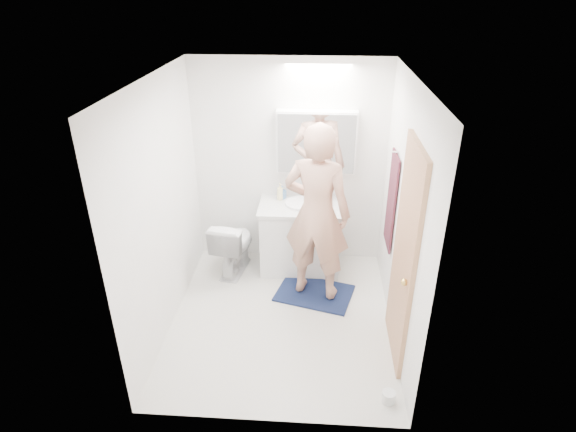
# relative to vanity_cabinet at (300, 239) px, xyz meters

# --- Properties ---
(floor) EXTENTS (2.50, 2.50, 0.00)m
(floor) POSITION_rel_vanity_cabinet_xyz_m (-0.15, -0.96, -0.39)
(floor) COLOR silver
(floor) RESTS_ON ground
(ceiling) EXTENTS (2.50, 2.50, 0.00)m
(ceiling) POSITION_rel_vanity_cabinet_xyz_m (-0.15, -0.96, 2.01)
(ceiling) COLOR white
(ceiling) RESTS_ON floor
(wall_back) EXTENTS (2.50, 0.00, 2.50)m
(wall_back) POSITION_rel_vanity_cabinet_xyz_m (-0.15, 0.29, 0.81)
(wall_back) COLOR white
(wall_back) RESTS_ON floor
(wall_front) EXTENTS (2.50, 0.00, 2.50)m
(wall_front) POSITION_rel_vanity_cabinet_xyz_m (-0.15, -2.21, 0.81)
(wall_front) COLOR white
(wall_front) RESTS_ON floor
(wall_left) EXTENTS (0.00, 2.50, 2.50)m
(wall_left) POSITION_rel_vanity_cabinet_xyz_m (-1.25, -0.96, 0.81)
(wall_left) COLOR white
(wall_left) RESTS_ON floor
(wall_right) EXTENTS (0.00, 2.50, 2.50)m
(wall_right) POSITION_rel_vanity_cabinet_xyz_m (0.95, -0.96, 0.81)
(wall_right) COLOR white
(wall_right) RESTS_ON floor
(vanity_cabinet) EXTENTS (0.90, 0.55, 0.78)m
(vanity_cabinet) POSITION_rel_vanity_cabinet_xyz_m (0.00, 0.00, 0.00)
(vanity_cabinet) COLOR silver
(vanity_cabinet) RESTS_ON floor
(countertop) EXTENTS (0.95, 0.58, 0.04)m
(countertop) POSITION_rel_vanity_cabinet_xyz_m (-0.00, -0.00, 0.41)
(countertop) COLOR silver
(countertop) RESTS_ON vanity_cabinet
(sink_basin) EXTENTS (0.36, 0.36, 0.03)m
(sink_basin) POSITION_rel_vanity_cabinet_xyz_m (-0.00, 0.03, 0.45)
(sink_basin) COLOR white
(sink_basin) RESTS_ON countertop
(faucet) EXTENTS (0.02, 0.02, 0.16)m
(faucet) POSITION_rel_vanity_cabinet_xyz_m (-0.00, 0.22, 0.51)
(faucet) COLOR #B5B5B9
(faucet) RESTS_ON countertop
(medicine_cabinet) EXTENTS (0.88, 0.14, 0.70)m
(medicine_cabinet) POSITION_rel_vanity_cabinet_xyz_m (0.15, 0.21, 1.11)
(medicine_cabinet) COLOR white
(medicine_cabinet) RESTS_ON wall_back
(mirror_panel) EXTENTS (0.84, 0.01, 0.66)m
(mirror_panel) POSITION_rel_vanity_cabinet_xyz_m (0.15, 0.13, 1.11)
(mirror_panel) COLOR silver
(mirror_panel) RESTS_ON medicine_cabinet
(toilet) EXTENTS (0.49, 0.73, 0.69)m
(toilet) POSITION_rel_vanity_cabinet_xyz_m (-0.78, -0.11, -0.05)
(toilet) COLOR white
(toilet) RESTS_ON floor
(bath_rug) EXTENTS (0.92, 0.74, 0.02)m
(bath_rug) POSITION_rel_vanity_cabinet_xyz_m (0.18, -0.54, -0.38)
(bath_rug) COLOR #162645
(bath_rug) RESTS_ON floor
(person) EXTENTS (0.78, 0.62, 1.89)m
(person) POSITION_rel_vanity_cabinet_xyz_m (0.18, -0.54, 0.60)
(person) COLOR tan
(person) RESTS_ON bath_rug
(door) EXTENTS (0.04, 0.80, 2.00)m
(door) POSITION_rel_vanity_cabinet_xyz_m (0.93, -1.31, 0.61)
(door) COLOR tan
(door) RESTS_ON wall_right
(door_knob) EXTENTS (0.06, 0.06, 0.06)m
(door_knob) POSITION_rel_vanity_cabinet_xyz_m (0.89, -1.61, 0.56)
(door_knob) COLOR gold
(door_knob) RESTS_ON door
(towel) EXTENTS (0.02, 0.42, 1.00)m
(towel) POSITION_rel_vanity_cabinet_xyz_m (0.93, -0.41, 0.71)
(towel) COLOR #171034
(towel) RESTS_ON wall_right
(towel_hook) EXTENTS (0.07, 0.02, 0.02)m
(towel_hook) POSITION_rel_vanity_cabinet_xyz_m (0.92, -0.41, 1.23)
(towel_hook) COLOR silver
(towel_hook) RESTS_ON wall_right
(soap_bottle_a) EXTENTS (0.11, 0.11, 0.20)m
(soap_bottle_a) POSITION_rel_vanity_cabinet_xyz_m (-0.25, 0.15, 0.53)
(soap_bottle_a) COLOR beige
(soap_bottle_a) RESTS_ON countertop
(soap_bottle_b) EXTENTS (0.10, 0.10, 0.15)m
(soap_bottle_b) POSITION_rel_vanity_cabinet_xyz_m (-0.22, 0.18, 0.51)
(soap_bottle_b) COLOR #598ABF
(soap_bottle_b) RESTS_ON countertop
(toothbrush_cup) EXTENTS (0.11, 0.11, 0.09)m
(toothbrush_cup) POSITION_rel_vanity_cabinet_xyz_m (0.19, 0.16, 0.48)
(toothbrush_cup) COLOR #434BCA
(toothbrush_cup) RESTS_ON countertop
(toilet_paper_roll) EXTENTS (0.11, 0.11, 0.10)m
(toilet_paper_roll) POSITION_rel_vanity_cabinet_xyz_m (0.81, -1.96, -0.34)
(toilet_paper_roll) COLOR silver
(toilet_paper_roll) RESTS_ON floor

